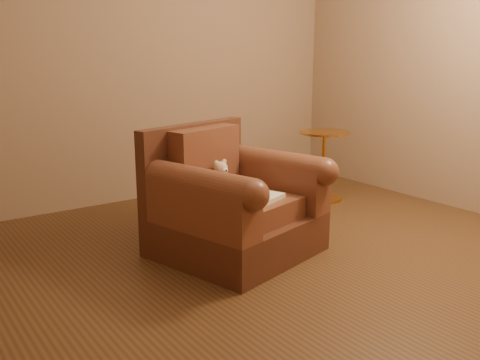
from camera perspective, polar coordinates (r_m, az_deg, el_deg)
floor at (r=3.45m, az=5.38°, el=-8.98°), size 4.00×4.00×0.00m
armchair at (r=3.56m, az=-0.94°, el=-2.69°), size 1.12×1.09×0.84m
teddy_bear at (r=3.57m, az=-1.87°, el=0.02°), size 0.16×0.18×0.22m
guidebook at (r=3.37m, az=1.76°, el=-2.03°), size 0.42×0.34×0.03m
side_table at (r=4.86m, az=8.87°, el=1.78°), size 0.45×0.45×0.62m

